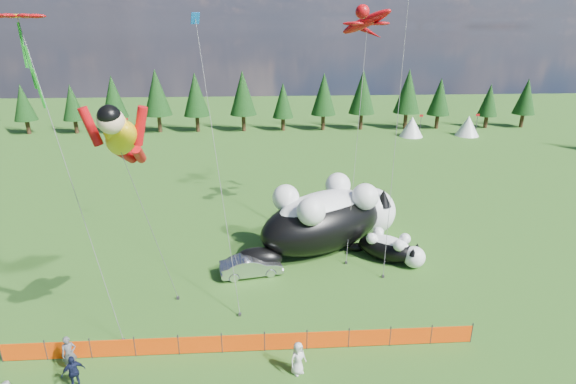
% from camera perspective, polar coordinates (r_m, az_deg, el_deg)
% --- Properties ---
extents(ground, '(160.00, 160.00, 0.00)m').
position_cam_1_polar(ground, '(25.00, -5.43, -15.12)').
color(ground, '#173B0A').
rests_on(ground, ground).
extents(safety_fence, '(22.06, 0.06, 1.10)m').
position_cam_1_polar(safety_fence, '(22.30, -5.70, -18.52)').
color(safety_fence, '#262626').
rests_on(safety_fence, ground).
extents(tree_line, '(90.00, 4.00, 8.00)m').
position_cam_1_polar(tree_line, '(66.22, -4.47, 11.14)').
color(tree_line, black).
rests_on(tree_line, ground).
extents(festival_tents, '(50.00, 3.20, 2.80)m').
position_cam_1_polar(festival_tents, '(62.57, 5.77, 8.14)').
color(festival_tents, white).
rests_on(festival_tents, ground).
extents(cat_large, '(11.72, 8.83, 4.67)m').
position_cam_1_polar(cat_large, '(30.83, 5.36, -3.18)').
color(cat_large, black).
rests_on(cat_large, ground).
extents(cat_small, '(4.54, 3.79, 1.89)m').
position_cam_1_polar(cat_small, '(30.18, 12.86, -6.94)').
color(cat_small, black).
rests_on(cat_small, ground).
extents(car, '(4.01, 2.04, 1.26)m').
position_cam_1_polar(car, '(28.02, -4.70, -9.33)').
color(car, silver).
rests_on(car, ground).
extents(spectator_a, '(0.73, 0.63, 1.70)m').
position_cam_1_polar(spectator_a, '(23.21, -26.03, -17.96)').
color(spectator_a, '#4F4F53').
rests_on(spectator_a, ground).
extents(spectator_c, '(1.05, 0.92, 1.61)m').
position_cam_1_polar(spectator_c, '(22.20, -25.60, -19.98)').
color(spectator_c, '#121733').
rests_on(spectator_c, ground).
extents(spectator_e, '(0.92, 0.83, 1.59)m').
position_cam_1_polar(spectator_e, '(20.96, 1.27, -20.36)').
color(spectator_e, silver).
rests_on(spectator_e, ground).
extents(superhero_kite, '(5.03, 6.23, 12.23)m').
position_cam_1_polar(superhero_kite, '(19.78, -20.41, 6.40)').
color(superhero_kite, '#DEAD0B').
rests_on(superhero_kite, ground).
extents(gecko_kite, '(6.07, 10.01, 16.56)m').
position_cam_1_polar(gecko_kite, '(32.92, 9.87, 20.50)').
color(gecko_kite, '#BB090E').
rests_on(gecko_kite, ground).
extents(flower_kite, '(5.28, 5.24, 15.72)m').
position_cam_1_polar(flower_kite, '(24.76, -31.07, 18.18)').
color(flower_kite, '#BB090E').
rests_on(flower_kite, ground).
extents(diamond_kite_a, '(2.89, 8.28, 16.91)m').
position_cam_1_polar(diamond_kite_a, '(27.84, -11.36, 18.78)').
color(diamond_kite_a, '#0B59B3').
rests_on(diamond_kite_a, ground).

